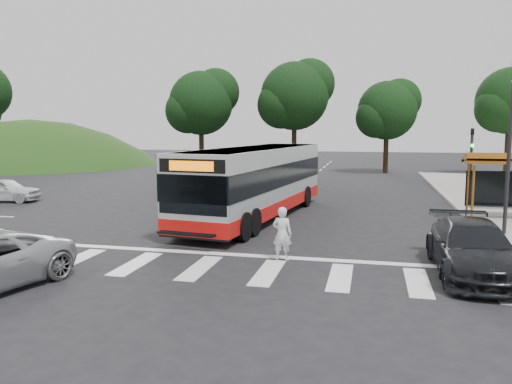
% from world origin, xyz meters
% --- Properties ---
extents(ground, '(140.00, 140.00, 0.00)m').
position_xyz_m(ground, '(0.00, 0.00, 0.00)').
color(ground, black).
rests_on(ground, ground).
extents(sidewalk_east, '(4.00, 40.00, 0.12)m').
position_xyz_m(sidewalk_east, '(11.00, 8.00, 0.06)').
color(sidewalk_east, gray).
rests_on(sidewalk_east, ground).
extents(curb_east, '(0.30, 40.00, 0.15)m').
position_xyz_m(curb_east, '(9.00, 8.00, 0.07)').
color(curb_east, '#9E9991').
rests_on(curb_east, ground).
extents(curb_east_red, '(0.32, 6.00, 0.15)m').
position_xyz_m(curb_east_red, '(9.00, -2.00, 0.08)').
color(curb_east_red, maroon).
rests_on(curb_east_red, ground).
extents(hillside_nw, '(44.00, 44.00, 10.00)m').
position_xyz_m(hillside_nw, '(-32.00, 30.00, 0.00)').
color(hillside_nw, '#244315').
rests_on(hillside_nw, ground).
extents(crosswalk_ladder, '(18.00, 2.60, 0.01)m').
position_xyz_m(crosswalk_ladder, '(0.00, -5.00, 0.01)').
color(crosswalk_ladder, silver).
rests_on(crosswalk_ladder, ground).
extents(traffic_signal_ne_tall, '(0.18, 0.37, 6.50)m').
position_xyz_m(traffic_signal_ne_tall, '(9.60, 1.49, 3.88)').
color(traffic_signal_ne_tall, black).
rests_on(traffic_signal_ne_tall, ground).
extents(traffic_signal_ne_short, '(0.18, 0.37, 4.00)m').
position_xyz_m(traffic_signal_ne_short, '(9.60, 8.49, 2.48)').
color(traffic_signal_ne_short, black).
rests_on(traffic_signal_ne_short, ground).
extents(tree_ne_a, '(6.16, 5.74, 9.30)m').
position_xyz_m(tree_ne_a, '(16.08, 28.06, 6.39)').
color(tree_ne_a, black).
rests_on(tree_ne_a, parking_lot).
extents(tree_north_a, '(6.60, 6.15, 10.17)m').
position_xyz_m(tree_north_a, '(-1.92, 26.07, 6.92)').
color(tree_north_a, black).
rests_on(tree_north_a, ground).
extents(tree_north_b, '(5.72, 5.33, 8.43)m').
position_xyz_m(tree_north_b, '(6.07, 28.06, 5.66)').
color(tree_north_b, black).
rests_on(tree_north_b, ground).
extents(tree_north_c, '(6.16, 5.74, 9.30)m').
position_xyz_m(tree_north_c, '(-9.92, 24.06, 6.29)').
color(tree_north_c, black).
rests_on(tree_north_c, ground).
extents(transit_bus, '(4.23, 12.42, 3.15)m').
position_xyz_m(transit_bus, '(-0.25, 3.35, 1.57)').
color(transit_bus, silver).
rests_on(transit_bus, ground).
extents(pedestrian, '(0.64, 0.46, 1.65)m').
position_xyz_m(pedestrian, '(2.16, -3.64, 0.83)').
color(pedestrian, white).
rests_on(pedestrian, ground).
extents(dark_sedan, '(2.11, 5.05, 1.46)m').
position_xyz_m(dark_sedan, '(7.50, -3.88, 0.73)').
color(dark_sedan, black).
rests_on(dark_sedan, ground).
extents(west_car_white, '(3.99, 2.11, 1.29)m').
position_xyz_m(west_car_white, '(-14.83, 5.08, 0.65)').
color(west_car_white, silver).
rests_on(west_car_white, ground).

